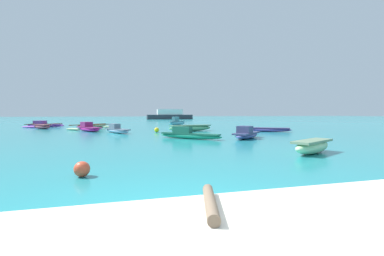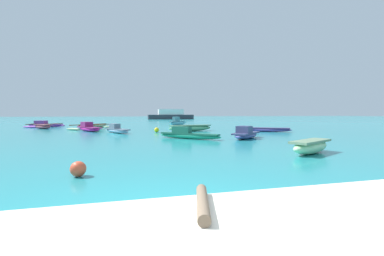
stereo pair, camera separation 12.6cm
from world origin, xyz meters
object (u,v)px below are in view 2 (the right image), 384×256
at_px(moored_boat_2, 190,128).
at_px(moored_boat_5, 311,146).
at_px(moored_boat_3, 94,127).
at_px(mooring_buoy_0, 157,130).
at_px(moored_boat_7, 43,126).
at_px(moored_boat_0, 264,129).
at_px(moored_boat_1, 246,134).
at_px(moored_boat_9, 89,128).
at_px(moored_boat_8, 117,130).
at_px(moored_boat_4, 188,135).
at_px(moored_boat_6, 45,125).
at_px(moored_boat_10, 178,122).
at_px(driftwood_0, 203,202).
at_px(distant_ferry, 171,115).
at_px(mooring_buoy_1, 78,169).

distance_m(moored_boat_2, moored_boat_5, 12.12).
height_order(moored_boat_3, mooring_buoy_0, moored_boat_3).
bearing_deg(moored_boat_7, moored_boat_0, 24.09).
xyz_separation_m(moored_boat_1, mooring_buoy_0, (-4.31, 6.03, -0.07)).
xyz_separation_m(moored_boat_0, moored_boat_9, (-13.19, 4.01, 0.08)).
xyz_separation_m(moored_boat_7, moored_boat_8, (6.74, -6.90, 0.01)).
bearing_deg(moored_boat_1, moored_boat_7, 92.53).
relative_size(moored_boat_1, moored_boat_4, 0.83).
bearing_deg(moored_boat_0, moored_boat_1, -97.18).
distance_m(moored_boat_1, moored_boat_6, 22.06).
bearing_deg(moored_boat_6, moored_boat_8, -32.52).
distance_m(moored_boat_8, moored_boat_10, 13.04).
bearing_deg(mooring_buoy_0, moored_boat_1, -54.43).
bearing_deg(moored_boat_9, driftwood_0, -18.40).
distance_m(moored_boat_5, distant_ferry, 54.21).
bearing_deg(moored_boat_0, moored_boat_4, -118.55).
distance_m(moored_boat_1, moored_boat_5, 5.56).
bearing_deg(moored_boat_4, moored_boat_2, 118.58).
bearing_deg(moored_boat_5, moored_boat_4, 87.62).
bearing_deg(mooring_buoy_0, moored_boat_4, -78.24).
relative_size(moored_boat_5, distant_ferry, 0.21).
bearing_deg(moored_boat_0, moored_boat_6, 179.76).
height_order(moored_boat_1, moored_boat_6, moored_boat_1).
height_order(moored_boat_5, moored_boat_8, moored_boat_8).
distance_m(moored_boat_8, moored_boat_9, 3.35).
bearing_deg(moored_boat_8, moored_boat_3, 172.94).
bearing_deg(distant_ferry, moored_boat_10, -98.29).
xyz_separation_m(moored_boat_1, moored_boat_8, (-7.19, 6.08, -0.02)).
bearing_deg(moored_boat_7, moored_boat_9, 5.25).
relative_size(moored_boat_9, driftwood_0, 2.64).
xyz_separation_m(moored_boat_0, moored_boat_1, (-3.78, -4.57, 0.07)).
bearing_deg(moored_boat_8, moored_boat_6, -172.97).
distance_m(moored_boat_2, mooring_buoy_0, 2.77).
xyz_separation_m(moored_boat_8, mooring_buoy_1, (-0.41, -13.13, -0.06)).
height_order(moored_boat_2, moored_boat_9, moored_boat_9).
distance_m(moored_boat_4, moored_boat_7, 16.31).
distance_m(moored_boat_0, driftwood_0, 17.21).
height_order(moored_boat_4, moored_boat_8, moored_boat_8).
relative_size(moored_boat_5, moored_boat_6, 0.55).
xyz_separation_m(moored_boat_1, moored_boat_4, (-3.20, 0.69, -0.02)).
relative_size(moored_boat_1, distant_ferry, 0.24).
height_order(moored_boat_10, distant_ferry, distant_ferry).
relative_size(moored_boat_3, moored_boat_9, 1.35).
height_order(moored_boat_9, mooring_buoy_1, moored_boat_9).
xyz_separation_m(moored_boat_2, moored_boat_5, (1.32, -12.05, -0.01)).
height_order(moored_boat_0, moored_boat_2, moored_boat_2).
xyz_separation_m(moored_boat_8, distant_ferry, (11.28, 42.39, 0.74)).
distance_m(moored_boat_10, driftwood_0, 27.61).
xyz_separation_m(moored_boat_7, mooring_buoy_1, (6.33, -20.03, -0.05)).
bearing_deg(moored_boat_7, mooring_buoy_0, 13.63).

